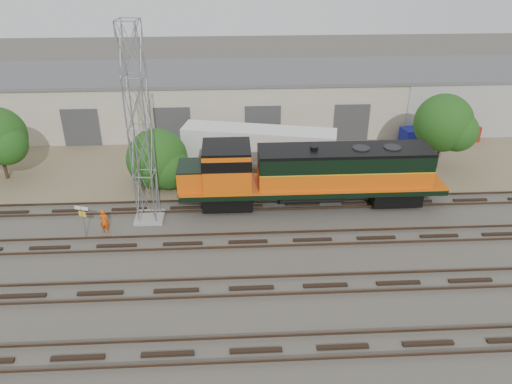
{
  "coord_description": "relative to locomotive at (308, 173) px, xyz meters",
  "views": [
    {
      "loc": [
        -0.91,
        -24.23,
        17.02
      ],
      "look_at": [
        0.63,
        4.0,
        2.2
      ],
      "focal_mm": 35.0,
      "sensor_mm": 36.0,
      "label": 1
    }
  ],
  "objects": [
    {
      "name": "tree_east",
      "position": [
        11.6,
        5.48,
        1.24
      ],
      "size": [
        4.73,
        4.5,
        6.08
      ],
      "color": "#382619",
      "rests_on": "ground"
    },
    {
      "name": "semi_trailer",
      "position": [
        -2.72,
        5.58,
        -0.18
      ],
      "size": [
        12.04,
        4.95,
        3.63
      ],
      "rotation": [
        0.0,
        0.0,
        -0.23
      ],
      "color": "silver",
      "rests_on": "ground"
    },
    {
      "name": "dumpster_blue",
      "position": [
        10.92,
        10.67,
        -1.72
      ],
      "size": [
        1.88,
        1.8,
        1.5
      ],
      "primitive_type": "cube",
      "rotation": [
        0.0,
        0.0,
        0.21
      ],
      "color": "navy",
      "rests_on": "ground"
    },
    {
      "name": "sign_post",
      "position": [
        -14.37,
        -3.28,
        -0.92
      ],
      "size": [
        0.87,
        0.32,
        2.21
      ],
      "color": "gray",
      "rests_on": "ground"
    },
    {
      "name": "tracks",
      "position": [
        -4.26,
        -9.0,
        -2.39
      ],
      "size": [
        80.0,
        20.4,
        0.28
      ],
      "color": "black",
      "rests_on": "ground"
    },
    {
      "name": "ground",
      "position": [
        -4.26,
        -6.0,
        -2.47
      ],
      "size": [
        140.0,
        140.0,
        0.0
      ],
      "primitive_type": "plane",
      "color": "#47423A",
      "rests_on": "ground"
    },
    {
      "name": "dirt_strip",
      "position": [
        -4.26,
        9.0,
        -2.46
      ],
      "size": [
        80.0,
        16.0,
        0.02
      ],
      "primitive_type": "cube",
      "color": "#726047",
      "rests_on": "ground"
    },
    {
      "name": "worker",
      "position": [
        -13.27,
        -2.77,
        -1.66
      ],
      "size": [
        0.63,
        0.45,
        1.63
      ],
      "primitive_type": "imported",
      "rotation": [
        0.0,
        0.0,
        3.04
      ],
      "color": "#E04E0C",
      "rests_on": "ground"
    },
    {
      "name": "dumpster_red",
      "position": [
        16.57,
        11.41,
        -1.77
      ],
      "size": [
        1.7,
        1.62,
        1.4
      ],
      "primitive_type": "cube",
      "rotation": [
        0.0,
        0.0,
        0.16
      ],
      "color": "maroon",
      "rests_on": "ground"
    },
    {
      "name": "warehouse",
      "position": [
        -4.22,
        16.98,
        0.18
      ],
      "size": [
        58.4,
        10.4,
        5.3
      ],
      "color": "beige",
      "rests_on": "ground"
    },
    {
      "name": "locomotive",
      "position": [
        0.0,
        0.0,
        0.0
      ],
      "size": [
        18.0,
        3.16,
        4.33
      ],
      "color": "black",
      "rests_on": "tracks"
    },
    {
      "name": "signal_tower",
      "position": [
        -10.69,
        -1.25,
        3.74
      ],
      "size": [
        1.88,
        1.88,
        12.72
      ],
      "rotation": [
        0.0,
        0.0,
        -0.14
      ],
      "color": "gray",
      "rests_on": "ground"
    },
    {
      "name": "tree_mid",
      "position": [
        -10.42,
        3.86,
        -0.58
      ],
      "size": [
        4.77,
        4.55,
        4.55
      ],
      "color": "#382619",
      "rests_on": "ground"
    }
  ]
}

